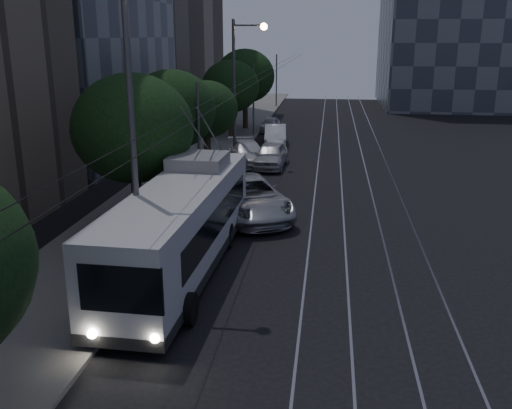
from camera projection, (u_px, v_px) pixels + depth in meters
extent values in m
plane|color=black|center=(294.00, 299.00, 18.18)|extent=(120.00, 120.00, 0.00)
cube|color=slate|center=(201.00, 160.00, 38.09)|extent=(5.00, 90.00, 0.15)
cube|color=#92939A|center=(318.00, 164.00, 37.16)|extent=(0.08, 90.00, 0.02)
cube|color=#92939A|center=(340.00, 165.00, 36.98)|extent=(0.08, 90.00, 0.02)
cube|color=#92939A|center=(365.00, 165.00, 36.79)|extent=(0.08, 90.00, 0.02)
cube|color=#92939A|center=(387.00, 166.00, 36.62)|extent=(0.08, 90.00, 0.02)
cylinder|color=black|center=(255.00, 76.00, 36.07)|extent=(0.02, 90.00, 0.02)
cylinder|color=black|center=(266.00, 76.00, 35.98)|extent=(0.02, 90.00, 0.02)
cylinder|color=#555557|center=(199.00, 145.00, 27.48)|extent=(0.14, 0.14, 6.00)
cylinder|color=#555557|center=(253.00, 100.00, 46.50)|extent=(0.14, 0.14, 6.00)
cylinder|color=#555557|center=(276.00, 81.00, 65.51)|extent=(0.14, 0.14, 6.00)
cube|color=silver|center=(181.00, 225.00, 19.82)|extent=(2.88, 11.84, 2.79)
cube|color=black|center=(182.00, 258.00, 20.18)|extent=(2.92, 11.88, 0.34)
cube|color=black|center=(184.00, 217.00, 20.25)|extent=(2.86, 9.39, 1.03)
cube|color=black|center=(121.00, 289.00, 14.18)|extent=(2.20, 0.15, 1.27)
cube|color=black|center=(214.00, 179.00, 25.32)|extent=(2.00, 0.14, 0.98)
cube|color=#26E947|center=(118.00, 256.00, 13.93)|extent=(1.57, 0.11, 0.31)
cube|color=gray|center=(198.00, 161.00, 22.15)|extent=(2.17, 2.22, 0.49)
sphere|color=white|center=(92.00, 334.00, 14.60)|extent=(0.25, 0.25, 0.25)
sphere|color=white|center=(155.00, 338.00, 14.40)|extent=(0.25, 0.25, 0.25)
cylinder|color=#555557|center=(196.00, 130.00, 22.87)|extent=(0.06, 4.44, 2.42)
cylinder|color=#555557|center=(210.00, 131.00, 22.80)|extent=(0.06, 4.44, 2.42)
cylinder|color=black|center=(110.00, 304.00, 16.75)|extent=(0.29, 0.98, 0.98)
cylinder|color=black|center=(190.00, 309.00, 16.45)|extent=(0.29, 0.98, 0.98)
cylinder|color=black|center=(169.00, 233.00, 22.79)|extent=(0.29, 0.98, 0.98)
cylinder|color=black|center=(228.00, 235.00, 22.49)|extent=(0.29, 0.98, 0.98)
cylinder|color=black|center=(181.00, 218.00, 24.58)|extent=(0.29, 0.98, 0.98)
cylinder|color=black|center=(236.00, 221.00, 24.28)|extent=(0.29, 0.98, 0.98)
imported|color=#A4A7AC|center=(248.00, 197.00, 26.26)|extent=(5.52, 7.24, 1.83)
imported|color=#BBBCC0|center=(271.00, 155.00, 36.11)|extent=(2.07, 4.67, 1.56)
imported|color=silver|center=(247.00, 153.00, 37.04)|extent=(3.62, 5.46, 1.47)
imported|color=white|center=(275.00, 135.00, 43.47)|extent=(2.02, 4.71, 1.51)
imported|color=silver|center=(270.00, 124.00, 49.72)|extent=(1.59, 3.67, 1.23)
cylinder|color=#2E2319|center=(137.00, 203.00, 24.01)|extent=(0.44, 0.44, 2.60)
ellipsoid|color=black|center=(133.00, 128.00, 23.11)|extent=(4.94, 4.94, 4.45)
cylinder|color=#2E2319|center=(174.00, 169.00, 29.58)|extent=(0.44, 0.44, 2.80)
ellipsoid|color=black|center=(172.00, 110.00, 28.70)|extent=(4.46, 4.46, 4.01)
cylinder|color=#2E2319|center=(207.00, 151.00, 35.36)|extent=(0.44, 0.44, 2.32)
ellipsoid|color=black|center=(206.00, 109.00, 34.62)|extent=(3.86, 3.86, 3.47)
cylinder|color=#2E2319|center=(231.00, 123.00, 46.25)|extent=(0.44, 0.44, 2.44)
ellipsoid|color=black|center=(231.00, 86.00, 45.40)|extent=(4.60, 4.60, 4.14)
cylinder|color=#2E2319|center=(245.00, 114.00, 50.44)|extent=(0.44, 0.44, 2.75)
ellipsoid|color=black|center=(245.00, 76.00, 49.49)|extent=(5.14, 5.14, 4.63)
cylinder|color=#555557|center=(132.00, 131.00, 17.80)|extent=(0.20, 0.20, 10.40)
cylinder|color=#555557|center=(234.00, 93.00, 36.40)|extent=(0.20, 0.20, 9.04)
cylinder|color=#555557|center=(249.00, 25.00, 35.10)|extent=(1.99, 0.12, 0.12)
sphere|color=#E9B380|center=(264.00, 27.00, 35.01)|extent=(0.44, 0.44, 0.44)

